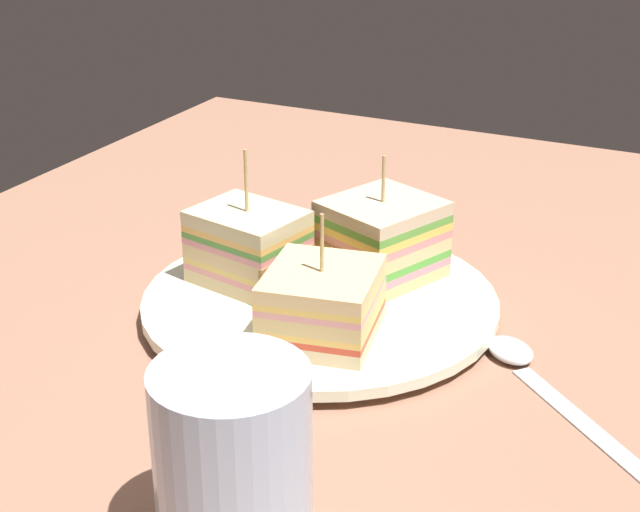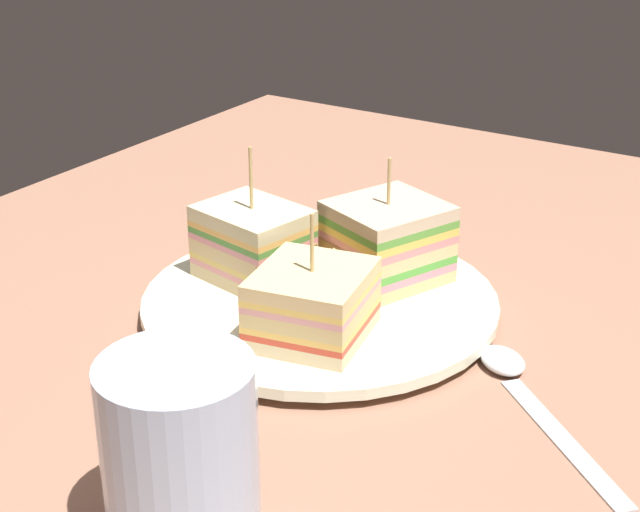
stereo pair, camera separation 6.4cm
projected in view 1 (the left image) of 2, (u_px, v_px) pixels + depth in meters
ground_plane at (320, 326)px, 66.96cm from camera, size 91.07×72.66×1.80cm
plate at (320, 303)px, 66.25cm from camera, size 24.15×24.15×1.36cm
sandwich_wedge_0 at (248, 248)px, 67.02cm from camera, size 6.93×8.23×9.64cm
sandwich_wedge_1 at (322, 304)px, 60.14cm from camera, size 8.38×7.84×8.23cm
sandwich_wedge_2 at (381, 239)px, 68.00cm from camera, size 9.24×8.93×8.87cm
chip_pile at (349, 272)px, 66.21cm from camera, size 7.27×7.01×3.07cm
spoon at (529, 372)px, 58.83cm from camera, size 11.84×13.15×1.00cm
drinking_glass at (233, 472)px, 44.15cm from camera, size 7.25×7.25×9.16cm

